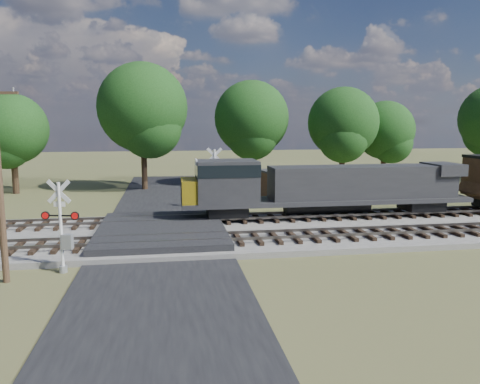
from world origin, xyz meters
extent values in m
plane|color=#4D532C|center=(0.00, 0.00, 0.00)|extent=(160.00, 160.00, 0.00)
cube|color=gray|center=(10.00, 0.50, 0.15)|extent=(140.00, 10.00, 0.30)
cube|color=black|center=(0.00, 0.00, 0.04)|extent=(7.00, 60.00, 0.08)
cube|color=#262628|center=(0.00, 0.50, 0.32)|extent=(7.00, 9.00, 0.62)
cube|color=black|center=(2.00, -2.00, 0.39)|extent=(44.00, 2.60, 0.18)
cube|color=#57514B|center=(10.00, -2.72, 0.55)|extent=(140.00, 0.08, 0.15)
cube|color=#57514B|center=(10.00, -1.28, 0.55)|extent=(140.00, 0.08, 0.15)
cube|color=black|center=(2.00, 3.00, 0.39)|extent=(44.00, 2.60, 0.18)
cube|color=#57514B|center=(10.00, 2.28, 0.55)|extent=(140.00, 0.08, 0.15)
cube|color=#57514B|center=(10.00, 3.72, 0.55)|extent=(140.00, 0.08, 0.15)
cylinder|color=silver|center=(-4.16, -5.15, 1.97)|extent=(0.14, 0.14, 3.94)
cylinder|color=gray|center=(-4.16, -5.15, 0.15)|extent=(0.35, 0.35, 0.30)
cube|color=silver|center=(-4.16, -5.15, 3.55)|extent=(1.02, 0.25, 1.03)
cube|color=silver|center=(-4.16, -5.15, 3.55)|extent=(1.02, 0.25, 1.03)
cube|color=silver|center=(-4.16, -5.15, 3.00)|extent=(0.49, 0.13, 0.22)
cube|color=black|center=(-4.16, -5.15, 2.51)|extent=(1.56, 0.37, 0.06)
cylinder|color=red|center=(-4.79, -5.02, 2.51)|extent=(0.37, 0.17, 0.35)
cylinder|color=red|center=(-3.53, -5.28, 2.51)|extent=(0.37, 0.17, 0.35)
cube|color=gray|center=(-3.92, -5.20, 1.38)|extent=(0.49, 0.38, 0.64)
cylinder|color=silver|center=(3.84, 8.58, 2.23)|extent=(0.16, 0.16, 4.46)
cylinder|color=gray|center=(3.84, 8.58, 0.17)|extent=(0.40, 0.40, 0.33)
cube|color=silver|center=(3.84, 8.58, 4.01)|extent=(1.16, 0.16, 1.17)
cube|color=silver|center=(3.84, 8.58, 4.01)|extent=(1.16, 0.16, 1.17)
cube|color=silver|center=(3.84, 8.58, 3.40)|extent=(0.56, 0.09, 0.25)
cube|color=black|center=(3.84, 8.58, 2.84)|extent=(1.78, 0.25, 0.07)
cylinder|color=red|center=(4.56, 8.50, 2.84)|extent=(0.41, 0.15, 0.40)
cylinder|color=red|center=(3.11, 8.65, 2.84)|extent=(0.41, 0.15, 0.40)
cube|color=gray|center=(3.56, 8.61, 1.56)|extent=(0.53, 0.38, 0.72)
cube|color=#45271D|center=(9.94, 11.08, 1.19)|extent=(3.91, 3.91, 2.39)
cube|color=#2F2F32|center=(9.94, 11.08, 2.47)|extent=(4.30, 4.30, 0.17)
cylinder|color=black|center=(-13.21, 19.01, 2.24)|extent=(0.56, 0.56, 4.48)
sphere|color=#143711|center=(-13.21, 19.01, 5.83)|extent=(6.28, 6.28, 6.28)
cylinder|color=black|center=(-1.76, 19.57, 2.99)|extent=(0.56, 0.56, 5.98)
sphere|color=#143711|center=(-1.76, 19.57, 7.77)|extent=(8.37, 8.37, 8.37)
cylinder|color=black|center=(8.77, 20.59, 2.63)|extent=(0.56, 0.56, 5.27)
sphere|color=#143711|center=(8.77, 20.59, 6.85)|extent=(7.37, 7.37, 7.37)
cylinder|color=black|center=(17.52, 18.49, 2.46)|extent=(0.56, 0.56, 4.92)
sphere|color=#143711|center=(17.52, 18.49, 6.39)|extent=(6.89, 6.89, 6.89)
cylinder|color=black|center=(22.72, 20.18, 2.15)|extent=(0.56, 0.56, 4.30)
sphere|color=#143711|center=(22.72, 20.18, 5.59)|extent=(6.02, 6.02, 6.02)
camera|label=1|loc=(0.39, -25.59, 6.46)|focal=35.00mm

